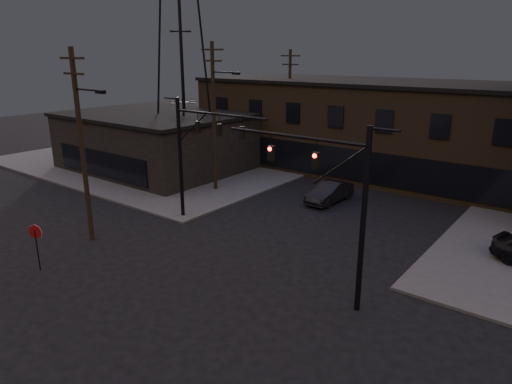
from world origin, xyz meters
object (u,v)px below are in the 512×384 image
traffic_signal_far (194,147)px  car_crossing (330,192)px  stop_sign (36,237)px  traffic_signal_near (339,196)px

traffic_signal_far → car_crossing: (4.97, 8.94, -4.26)m
stop_sign → traffic_signal_far: bearing=82.7°
stop_sign → car_crossing: size_ratio=0.54×
traffic_signal_far → stop_sign: size_ratio=3.23×
traffic_signal_near → stop_sign: size_ratio=3.23×
stop_sign → traffic_signal_near: bearing=25.9°
traffic_signal_near → car_crossing: 14.92m
traffic_signal_near → car_crossing: size_ratio=1.74×
stop_sign → car_crossing: 19.96m
traffic_signal_far → car_crossing: 11.08m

